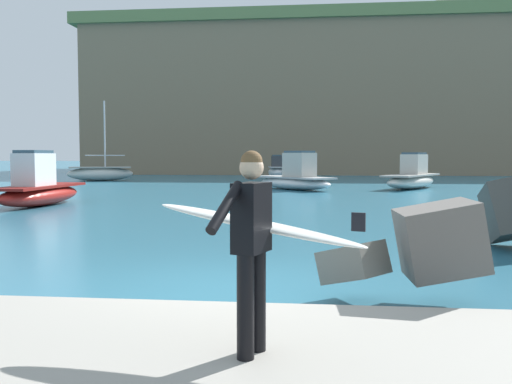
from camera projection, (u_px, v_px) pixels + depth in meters
ground_plane at (226, 286)px, 8.60m from camera, size 400.00×400.00×0.00m
walkway_path at (146, 384)px, 4.62m from camera, size 48.00×4.40×0.24m
breakwater_jetty at (313, 214)px, 9.96m from camera, size 31.40×7.00×2.12m
surfer_with_board at (253, 235)px, 5.01m from camera, size 2.09×1.45×1.78m
boat_near_left at (39, 189)px, 22.50m from camera, size 1.77×5.56×2.18m
boat_near_centre at (100, 173)px, 44.63m from camera, size 5.35×3.49×6.24m
boat_mid_centre at (412, 177)px, 34.10m from camera, size 4.57×6.46×2.17m
boat_mid_right at (296, 178)px, 33.06m from camera, size 5.33×5.62×2.25m
boat_far_centre at (277, 170)px, 51.22m from camera, size 2.06×4.17×2.05m
mooring_buoy_inner at (252, 191)px, 28.23m from camera, size 0.44×0.44×0.44m
mooring_buoy_middle at (235, 188)px, 30.55m from camera, size 0.44×0.44×0.44m
headland_bluff at (474, 106)px, 74.18m from camera, size 91.99×40.12×16.83m
station_building_west at (294, 31)px, 78.00m from camera, size 4.28×8.15×4.36m
station_building_central at (372, 41)px, 84.37m from camera, size 4.86×4.64×4.18m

